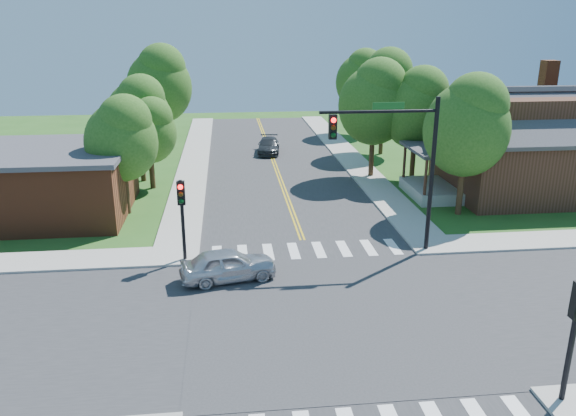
{
  "coord_description": "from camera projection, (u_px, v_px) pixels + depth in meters",
  "views": [
    {
      "loc": [
        -3.55,
        -18.02,
        10.22
      ],
      "look_at": [
        -0.88,
        6.12,
        2.2
      ],
      "focal_mm": 35.0,
      "sensor_mm": 36.0,
      "label": 1
    }
  ],
  "objects": [
    {
      "name": "tree_w_c",
      "position": [
        160.0,
        82.0,
        44.57
      ],
      "size": [
        5.17,
        4.91,
        8.79
      ],
      "color": "#382314",
      "rests_on": "ground"
    },
    {
      "name": "tree_w_a",
      "position": [
        122.0,
        137.0,
        30.32
      ],
      "size": [
        3.94,
        3.74,
        6.7
      ],
      "color": "#382314",
      "rests_on": "ground"
    },
    {
      "name": "car_dgrey",
      "position": [
        269.0,
        146.0,
        46.03
      ],
      "size": [
        2.63,
        4.59,
        1.22
      ],
      "primitive_type": "imported",
      "rotation": [
        0.0,
        0.0,
        -0.11
      ],
      "color": "#343639",
      "rests_on": "ground"
    },
    {
      "name": "tree_house",
      "position": [
        376.0,
        100.0,
        37.38
      ],
      "size": [
        4.8,
        4.56,
        8.16
      ],
      "color": "#382314",
      "rests_on": "ground"
    },
    {
      "name": "road_ew",
      "position": [
        330.0,
        315.0,
        20.57
      ],
      "size": [
        90.0,
        10.0,
        0.04
      ],
      "primitive_type": "cube",
      "color": "#2D2D30",
      "rests_on": "ground"
    },
    {
      "name": "tree_e_b",
      "position": [
        418.0,
        106.0,
        36.78
      ],
      "size": [
        4.53,
        4.3,
        7.7
      ],
      "color": "#382314",
      "rests_on": "ground"
    },
    {
      "name": "sidewalk_nw",
      "position": [
        25.0,
        200.0,
        33.83
      ],
      "size": [
        40.0,
        40.0,
        0.14
      ],
      "color": "#9E9B93",
      "rests_on": "ground"
    },
    {
      "name": "signal_pole_nw",
      "position": [
        182.0,
        206.0,
        24.42
      ],
      "size": [
        0.34,
        0.42,
        3.8
      ],
      "color": "black",
      "rests_on": "ground"
    },
    {
      "name": "house_ne",
      "position": [
        531.0,
        141.0,
        34.55
      ],
      "size": [
        13.05,
        8.8,
        7.11
      ],
      "color": "#392113",
      "rests_on": "ground"
    },
    {
      "name": "tree_e_d",
      "position": [
        362.0,
        78.0,
        52.56
      ],
      "size": [
        4.75,
        4.52,
        8.08
      ],
      "color": "#382314",
      "rests_on": "ground"
    },
    {
      "name": "centerline",
      "position": [
        330.0,
        315.0,
        20.56
      ],
      "size": [
        0.3,
        90.0,
        0.01
      ],
      "color": "gold",
      "rests_on": "ground"
    },
    {
      "name": "signal_mast_ne",
      "position": [
        397.0,
        151.0,
        24.74
      ],
      "size": [
        5.3,
        0.42,
        7.2
      ],
      "color": "black",
      "rests_on": "ground"
    },
    {
      "name": "building_nw",
      "position": [
        34.0,
        182.0,
        30.96
      ],
      "size": [
        10.4,
        8.4,
        3.73
      ],
      "color": "brown",
      "rests_on": "ground"
    },
    {
      "name": "car_silver",
      "position": [
        228.0,
        265.0,
        23.22
      ],
      "size": [
        3.1,
        4.57,
        1.35
      ],
      "primitive_type": "imported",
      "rotation": [
        0.0,
        0.0,
        1.77
      ],
      "color": "silver",
      "rests_on": "ground"
    },
    {
      "name": "tree_w_d",
      "position": [
        165.0,
        93.0,
        53.18
      ],
      "size": [
        3.48,
        3.31,
        5.92
      ],
      "color": "#382314",
      "rests_on": "ground"
    },
    {
      "name": "tree_bldg",
      "position": [
        150.0,
        129.0,
        35.28
      ],
      "size": [
        3.49,
        3.31,
        5.93
      ],
      "color": "#382314",
      "rests_on": "ground"
    },
    {
      "name": "sidewalk_ne",
      "position": [
        522.0,
        184.0,
        37.14
      ],
      "size": [
        40.0,
        40.0,
        0.14
      ],
      "color": "#9E9B93",
      "rests_on": "ground"
    },
    {
      "name": "intersection_patch",
      "position": [
        330.0,
        316.0,
        20.58
      ],
      "size": [
        10.2,
        10.2,
        0.06
      ],
      "primitive_type": "cube",
      "color": "#2D2D30",
      "rests_on": "ground"
    },
    {
      "name": "ground",
      "position": [
        330.0,
        316.0,
        20.58
      ],
      "size": [
        100.0,
        100.0,
        0.0
      ],
      "primitive_type": "plane",
      "color": "#26541A",
      "rests_on": "ground"
    },
    {
      "name": "tree_w_b",
      "position": [
        139.0,
        112.0,
        36.73
      ],
      "size": [
        4.21,
        4.0,
        7.16
      ],
      "color": "#382314",
      "rests_on": "ground"
    },
    {
      "name": "tree_e_c",
      "position": [
        385.0,
        85.0,
        44.28
      ],
      "size": [
        5.01,
        4.76,
        8.51
      ],
      "color": "#382314",
      "rests_on": "ground"
    },
    {
      "name": "signal_pole_se",
      "position": [
        576.0,
        320.0,
        15.02
      ],
      "size": [
        0.34,
        0.42,
        3.8
      ],
      "color": "black",
      "rests_on": "ground"
    },
    {
      "name": "road_ns",
      "position": [
        330.0,
        315.0,
        20.57
      ],
      "size": [
        10.0,
        90.0,
        0.04
      ],
      "primitive_type": "cube",
      "color": "#2D2D30",
      "rests_on": "ground"
    },
    {
      "name": "tree_e_a",
      "position": [
        469.0,
        123.0,
        29.92
      ],
      "size": [
        4.62,
        4.38,
        7.85
      ],
      "color": "#382314",
      "rests_on": "ground"
    },
    {
      "name": "crosswalk_north",
      "position": [
        306.0,
        250.0,
        26.41
      ],
      "size": [
        8.85,
        2.0,
        0.01
      ],
      "color": "white",
      "rests_on": "ground"
    }
  ]
}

